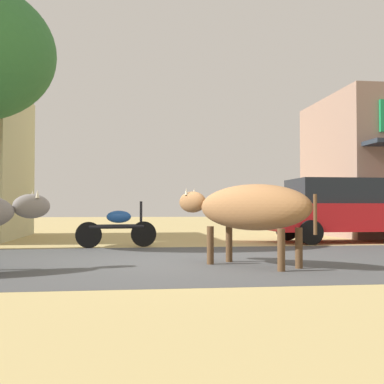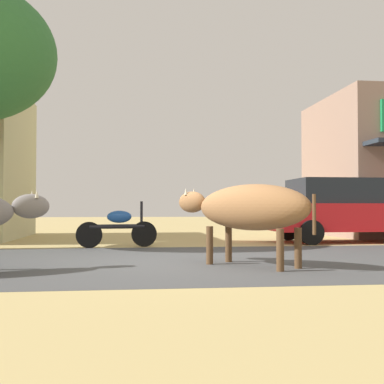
{
  "view_description": "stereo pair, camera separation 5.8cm",
  "coord_description": "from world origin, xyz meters",
  "views": [
    {
      "loc": [
        -0.83,
        -8.51,
        0.9
      ],
      "look_at": [
        0.47,
        1.24,
        1.2
      ],
      "focal_mm": 47.44,
      "sensor_mm": 36.0,
      "label": 1
    },
    {
      "loc": [
        -0.77,
        -8.52,
        0.9
      ],
      "look_at": [
        0.47,
        1.24,
        1.2
      ],
      "focal_mm": 47.44,
      "sensor_mm": 36.0,
      "label": 2
    }
  ],
  "objects": [
    {
      "name": "parked_motorcycle",
      "position": [
        -0.98,
        3.06,
        0.46
      ],
      "size": [
        1.81,
        0.4,
        1.04
      ],
      "color": "black",
      "rests_on": "ground"
    },
    {
      "name": "asphalt_road",
      "position": [
        0.0,
        0.0,
        0.0
      ],
      "size": [
        72.0,
        5.81,
        0.0
      ],
      "primitive_type": "cube",
      "color": "#454647",
      "rests_on": "ground"
    },
    {
      "name": "parked_hatchback_car",
      "position": [
        4.83,
        4.09,
        0.84
      ],
      "size": [
        4.03,
        1.95,
        1.64
      ],
      "color": "red",
      "rests_on": "ground"
    },
    {
      "name": "ground",
      "position": [
        0.0,
        0.0,
        0.0
      ],
      "size": [
        80.0,
        80.0,
        0.0
      ],
      "primitive_type": "plane",
      "color": "tan"
    },
    {
      "name": "cow_far_dark",
      "position": [
        1.08,
        -0.88,
        0.89
      ],
      "size": [
        2.0,
        2.27,
        1.26
      ],
      "color": "#94653C",
      "rests_on": "ground"
    }
  ]
}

